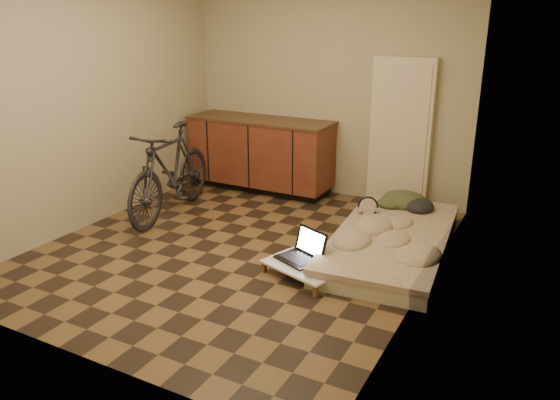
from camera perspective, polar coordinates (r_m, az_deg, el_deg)
The scene contains 10 objects.
room_shell at distance 4.93m, azimuth -4.44°, elevation 8.98°, with size 3.50×4.00×2.60m.
cabinets at distance 6.91m, azimuth -2.00°, elevation 4.87°, with size 1.84×0.62×0.91m.
appliance_panel at distance 6.39m, azimuth 12.48°, elevation 6.80°, with size 0.70×0.10×1.70m, color beige.
bicycle at distance 6.09m, azimuth -11.42°, elevation 3.41°, with size 0.50×1.71×1.11m, color black.
futon at distance 5.31m, azimuth 11.56°, elevation -4.27°, with size 1.19×2.19×0.18m.
clothing_pile at distance 6.00m, azimuth 13.24°, elevation 0.37°, with size 0.53×0.44×0.21m, color #394226, non-canonical shape.
headphones at distance 5.72m, azimuth 9.18°, elevation -0.60°, with size 0.23×0.22×0.16m, color black, non-canonical shape.
lap_desk at distance 4.71m, azimuth 2.52°, elevation -6.92°, with size 0.76×0.61×0.11m.
laptop at distance 4.79m, azimuth 2.32°, elevation -5.59°, with size 0.46×0.44×0.25m.
mouse at distance 4.52m, azimuth 4.12°, elevation -7.70°, with size 0.06×0.09×0.03m, color white.
Camera 1 is at (2.60, -4.10, 2.16)m, focal length 35.00 mm.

